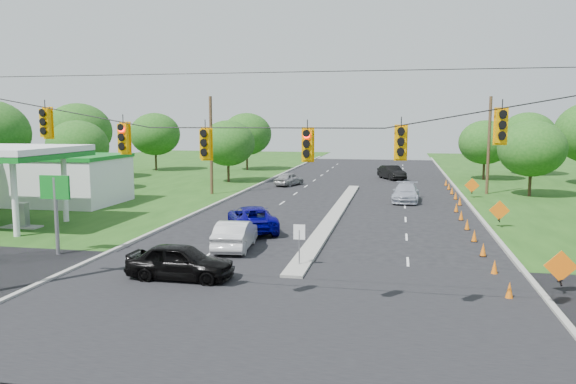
% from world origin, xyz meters
% --- Properties ---
extents(ground, '(160.00, 160.00, 0.00)m').
position_xyz_m(ground, '(0.00, 0.00, 0.00)').
color(ground, black).
rests_on(ground, ground).
extents(cross_street, '(160.00, 14.00, 0.02)m').
position_xyz_m(cross_street, '(0.00, 0.00, 0.00)').
color(cross_street, black).
rests_on(cross_street, ground).
extents(curb_left, '(0.25, 110.00, 0.16)m').
position_xyz_m(curb_left, '(-10.10, 30.00, 0.00)').
color(curb_left, gray).
rests_on(curb_left, ground).
extents(curb_right, '(0.25, 110.00, 0.16)m').
position_xyz_m(curb_right, '(10.10, 30.00, 0.00)').
color(curb_right, gray).
rests_on(curb_right, ground).
extents(median, '(1.00, 34.00, 0.18)m').
position_xyz_m(median, '(0.00, 21.00, 0.00)').
color(median, gray).
rests_on(median, ground).
extents(median_sign, '(0.55, 0.06, 2.05)m').
position_xyz_m(median_sign, '(0.00, 6.00, 1.46)').
color(median_sign, gray).
rests_on(median_sign, ground).
extents(signal_span, '(25.60, 0.32, 9.00)m').
position_xyz_m(signal_span, '(-0.05, -1.00, 4.97)').
color(signal_span, '#422D1C').
rests_on(signal_span, ground).
extents(utility_pole_far_left, '(0.28, 0.28, 9.00)m').
position_xyz_m(utility_pole_far_left, '(-12.50, 30.00, 4.50)').
color(utility_pole_far_left, '#422D1C').
rests_on(utility_pole_far_left, ground).
extents(utility_pole_far_right, '(0.28, 0.28, 9.00)m').
position_xyz_m(utility_pole_far_right, '(12.50, 35.00, 4.50)').
color(utility_pole_far_right, '#422D1C').
rests_on(utility_pole_far_right, ground).
extents(gas_station, '(18.40, 19.70, 5.20)m').
position_xyz_m(gas_station, '(-23.64, 20.24, 2.58)').
color(gas_station, white).
rests_on(gas_station, ground).
extents(cone_0, '(0.32, 0.32, 0.70)m').
position_xyz_m(cone_0, '(8.75, 3.00, 0.35)').
color(cone_0, orange).
rests_on(cone_0, ground).
extents(cone_1, '(0.32, 0.32, 0.70)m').
position_xyz_m(cone_1, '(8.75, 6.50, 0.35)').
color(cone_1, orange).
rests_on(cone_1, ground).
extents(cone_2, '(0.32, 0.32, 0.70)m').
position_xyz_m(cone_2, '(8.75, 10.00, 0.35)').
color(cone_2, orange).
rests_on(cone_2, ground).
extents(cone_3, '(0.32, 0.32, 0.70)m').
position_xyz_m(cone_3, '(8.75, 13.50, 0.35)').
color(cone_3, orange).
rests_on(cone_3, ground).
extents(cone_4, '(0.32, 0.32, 0.70)m').
position_xyz_m(cone_4, '(8.75, 17.00, 0.35)').
color(cone_4, orange).
rests_on(cone_4, ground).
extents(cone_5, '(0.32, 0.32, 0.70)m').
position_xyz_m(cone_5, '(8.75, 20.50, 0.35)').
color(cone_5, orange).
rests_on(cone_5, ground).
extents(cone_6, '(0.32, 0.32, 0.70)m').
position_xyz_m(cone_6, '(8.75, 24.00, 0.35)').
color(cone_6, orange).
rests_on(cone_6, ground).
extents(cone_7, '(0.32, 0.32, 0.70)m').
position_xyz_m(cone_7, '(9.35, 27.50, 0.35)').
color(cone_7, orange).
rests_on(cone_7, ground).
extents(cone_8, '(0.32, 0.32, 0.70)m').
position_xyz_m(cone_8, '(9.35, 31.00, 0.35)').
color(cone_8, orange).
rests_on(cone_8, ground).
extents(cone_9, '(0.32, 0.32, 0.70)m').
position_xyz_m(cone_9, '(9.35, 34.50, 0.35)').
color(cone_9, orange).
rests_on(cone_9, ground).
extents(cone_10, '(0.32, 0.32, 0.70)m').
position_xyz_m(cone_10, '(9.35, 38.00, 0.35)').
color(cone_10, orange).
rests_on(cone_10, ground).
extents(cone_11, '(0.32, 0.32, 0.70)m').
position_xyz_m(cone_11, '(9.35, 41.50, 0.35)').
color(cone_11, orange).
rests_on(cone_11, ground).
extents(work_sign_0, '(1.27, 0.58, 1.37)m').
position_xyz_m(work_sign_0, '(10.80, 4.00, 1.09)').
color(work_sign_0, black).
rests_on(work_sign_0, ground).
extents(work_sign_1, '(1.27, 0.58, 1.37)m').
position_xyz_m(work_sign_1, '(10.80, 18.00, 1.09)').
color(work_sign_1, black).
rests_on(work_sign_1, ground).
extents(work_sign_2, '(1.27, 0.58, 1.37)m').
position_xyz_m(work_sign_2, '(10.80, 32.00, 1.09)').
color(work_sign_2, black).
rests_on(work_sign_2, ground).
extents(tree_2, '(5.88, 5.88, 6.86)m').
position_xyz_m(tree_2, '(-26.00, 30.00, 4.34)').
color(tree_2, black).
rests_on(tree_2, ground).
extents(tree_3, '(7.56, 7.56, 8.82)m').
position_xyz_m(tree_3, '(-32.00, 40.00, 5.58)').
color(tree_3, black).
rests_on(tree_3, ground).
extents(tree_4, '(6.72, 6.72, 7.84)m').
position_xyz_m(tree_4, '(-28.00, 52.00, 4.96)').
color(tree_4, black).
rests_on(tree_4, ground).
extents(tree_5, '(5.88, 5.88, 6.86)m').
position_xyz_m(tree_5, '(-14.00, 40.00, 4.34)').
color(tree_5, black).
rests_on(tree_5, ground).
extents(tree_6, '(6.72, 6.72, 7.84)m').
position_xyz_m(tree_6, '(-16.00, 55.00, 4.96)').
color(tree_6, black).
rests_on(tree_6, ground).
extents(tree_9, '(5.88, 5.88, 6.86)m').
position_xyz_m(tree_9, '(16.00, 34.00, 4.34)').
color(tree_9, black).
rests_on(tree_9, ground).
extents(tree_11, '(6.72, 6.72, 7.84)m').
position_xyz_m(tree_11, '(20.00, 55.00, 4.96)').
color(tree_11, black).
rests_on(tree_11, ground).
extents(tree_12, '(5.88, 5.88, 6.86)m').
position_xyz_m(tree_12, '(14.00, 48.00, 4.34)').
color(tree_12, black).
rests_on(tree_12, ground).
extents(black_sedan, '(4.69, 1.94, 1.59)m').
position_xyz_m(black_sedan, '(-4.68, 3.08, 0.79)').
color(black_sedan, black).
rests_on(black_sedan, ground).
extents(white_sedan, '(2.10, 4.90, 1.57)m').
position_xyz_m(white_sedan, '(-4.01, 9.08, 0.78)').
color(white_sedan, silver).
rests_on(white_sedan, ground).
extents(blue_pickup, '(4.63, 6.27, 1.58)m').
position_xyz_m(blue_pickup, '(-4.42, 14.05, 0.79)').
color(blue_pickup, '#040071').
rests_on(blue_pickup, ground).
extents(silver_car_far, '(2.40, 5.36, 1.53)m').
position_xyz_m(silver_car_far, '(5.08, 28.81, 0.76)').
color(silver_car_far, '#A4A9B8').
rests_on(silver_car_far, ground).
extents(silver_car_oncoming, '(2.91, 4.39, 1.39)m').
position_xyz_m(silver_car_oncoming, '(-6.89, 38.45, 0.69)').
color(silver_car_oncoming, gray).
rests_on(silver_car_oncoming, ground).
extents(dark_car_receding, '(3.57, 5.17, 1.61)m').
position_xyz_m(dark_car_receding, '(3.63, 47.00, 0.81)').
color(dark_car_receding, black).
rests_on(dark_car_receding, ground).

